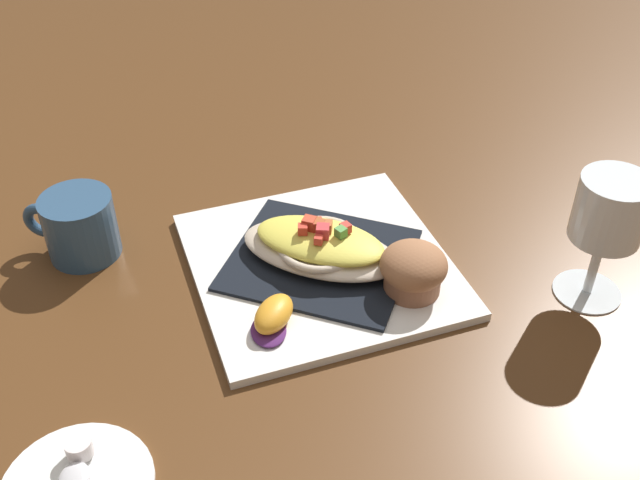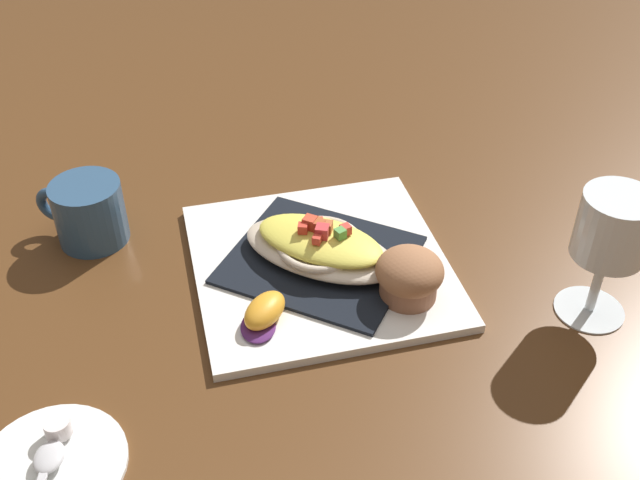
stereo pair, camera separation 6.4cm
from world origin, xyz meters
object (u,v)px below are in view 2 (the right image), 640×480
(muffin, at_px, (409,275))
(stemmed_glass, at_px, (612,234))
(creamer_cup_0, at_px, (58,427))
(gratin_dish, at_px, (320,246))
(coffee_mug, at_px, (89,215))
(creamer_saucer, at_px, (51,464))
(orange_garnish, at_px, (264,313))
(square_plate, at_px, (320,264))
(spoon, at_px, (47,463))

(muffin, distance_m, stemmed_glass, 0.20)
(muffin, xyz_separation_m, creamer_cup_0, (-0.06, 0.36, -0.02))
(gratin_dish, relative_size, coffee_mug, 1.92)
(creamer_saucer, bearing_deg, orange_garnish, -65.02)
(gratin_dish, height_order, coffee_mug, coffee_mug)
(gratin_dish, bearing_deg, square_plate, 88.15)
(stemmed_glass, xyz_separation_m, spoon, (-0.02, 0.55, -0.09))
(muffin, xyz_separation_m, orange_garnish, (0.01, 0.15, -0.02))
(gratin_dish, relative_size, stemmed_glass, 1.31)
(stemmed_glass, bearing_deg, square_plate, 57.45)
(stemmed_glass, height_order, creamer_saucer, stemmed_glass)
(square_plate, xyz_separation_m, spoon, (-0.18, 0.31, 0.01))
(gratin_dish, distance_m, muffin, 0.11)
(gratin_dish, xyz_separation_m, orange_garnish, (-0.07, 0.09, -0.01))
(square_plate, height_order, orange_garnish, orange_garnish)
(orange_garnish, relative_size, spoon, 0.70)
(stemmed_glass, bearing_deg, gratin_dish, 57.45)
(coffee_mug, relative_size, stemmed_glass, 0.68)
(spoon, bearing_deg, creamer_cup_0, -19.52)
(square_plate, height_order, spoon, spoon)
(gratin_dish, bearing_deg, spoon, 120.37)
(muffin, distance_m, orange_garnish, 0.16)
(stemmed_glass, bearing_deg, muffin, 67.26)
(muffin, relative_size, coffee_mug, 0.72)
(gratin_dish, bearing_deg, muffin, -140.10)
(square_plate, relative_size, muffin, 3.88)
(coffee_mug, relative_size, creamer_cup_0, 4.17)
(muffin, distance_m, coffee_mug, 0.38)
(creamer_cup_0, bearing_deg, coffee_mug, -11.54)
(square_plate, distance_m, coffee_mug, 0.27)
(coffee_mug, relative_size, creamer_saucer, 0.77)
(coffee_mug, bearing_deg, square_plate, -120.63)
(coffee_mug, distance_m, creamer_saucer, 0.32)
(muffin, height_order, creamer_cup_0, muffin)
(square_plate, bearing_deg, orange_garnish, 130.03)
(spoon, bearing_deg, orange_garnish, -63.99)
(gratin_dish, distance_m, creamer_saucer, 0.35)
(orange_garnish, distance_m, spoon, 0.25)
(gratin_dish, xyz_separation_m, creamer_cup_0, (-0.15, 0.29, -0.02))
(creamer_cup_0, bearing_deg, square_plate, -63.61)
(orange_garnish, height_order, coffee_mug, coffee_mug)
(stemmed_glass, bearing_deg, creamer_saucer, 91.61)
(square_plate, relative_size, gratin_dish, 1.44)
(coffee_mug, xyz_separation_m, spoon, (-0.32, 0.07, -0.02))
(square_plate, bearing_deg, stemmed_glass, -122.55)
(gratin_dish, xyz_separation_m, muffin, (-0.08, -0.07, 0.01))
(stemmed_glass, relative_size, creamer_saucer, 1.13)
(square_plate, distance_m, creamer_cup_0, 0.33)
(muffin, distance_m, creamer_cup_0, 0.37)
(stemmed_glass, distance_m, creamer_cup_0, 0.55)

